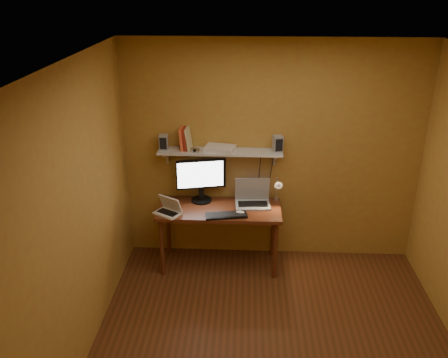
# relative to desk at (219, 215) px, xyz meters

# --- Properties ---
(room) EXTENTS (3.44, 3.24, 2.64)m
(room) POSITION_rel_desk_xyz_m (0.59, -1.28, 0.64)
(room) COLOR #5F3118
(room) RESTS_ON ground
(desk) EXTENTS (1.40, 0.60, 0.75)m
(desk) POSITION_rel_desk_xyz_m (0.00, 0.00, 0.00)
(desk) COLOR #612B17
(desk) RESTS_ON ground
(wall_shelf) EXTENTS (1.40, 0.25, 0.21)m
(wall_shelf) POSITION_rel_desk_xyz_m (0.00, 0.19, 0.69)
(wall_shelf) COLOR silver
(wall_shelf) RESTS_ON room
(monitor) EXTENTS (0.56, 0.29, 0.52)m
(monitor) POSITION_rel_desk_xyz_m (-0.22, 0.18, 0.37)
(monitor) COLOR black
(monitor) RESTS_ON desk
(laptop) EXTENTS (0.41, 0.31, 0.30)m
(laptop) POSITION_rel_desk_xyz_m (0.38, 0.13, 0.16)
(laptop) COLOR #93959B
(laptop) RESTS_ON desk
(netbook) EXTENTS (0.34, 0.31, 0.20)m
(netbook) POSITION_rel_desk_xyz_m (-0.55, -0.15, 0.14)
(netbook) COLOR silver
(netbook) RESTS_ON desk
(keyboard) EXTENTS (0.47, 0.23, 0.02)m
(keyboard) POSITION_rel_desk_xyz_m (0.09, -0.20, 0.10)
(keyboard) COLOR black
(keyboard) RESTS_ON desk
(mouse) EXTENTS (0.12, 0.09, 0.04)m
(mouse) POSITION_rel_desk_xyz_m (0.24, -0.14, 0.10)
(mouse) COLOR silver
(mouse) RESTS_ON desk
(desk_lamp) EXTENTS (0.09, 0.23, 0.38)m
(desk_lamp) POSITION_rel_desk_xyz_m (0.66, 0.13, 0.29)
(desk_lamp) COLOR silver
(desk_lamp) RESTS_ON desk
(speaker_left) EXTENTS (0.10, 0.10, 0.17)m
(speaker_left) POSITION_rel_desk_xyz_m (-0.64, 0.20, 0.80)
(speaker_left) COLOR #93959B
(speaker_left) RESTS_ON wall_shelf
(speaker_right) EXTENTS (0.12, 0.12, 0.18)m
(speaker_right) POSITION_rel_desk_xyz_m (0.64, 0.20, 0.80)
(speaker_right) COLOR #93959B
(speaker_right) RESTS_ON wall_shelf
(books) EXTENTS (0.14, 0.17, 0.25)m
(books) POSITION_rel_desk_xyz_m (-0.39, 0.22, 0.84)
(books) COLOR #F15C36
(books) RESTS_ON wall_shelf
(shelf_camera) EXTENTS (0.10, 0.06, 0.06)m
(shelf_camera) POSITION_rel_desk_xyz_m (-0.27, 0.12, 0.74)
(shelf_camera) COLOR silver
(shelf_camera) RESTS_ON wall_shelf
(router) EXTENTS (0.36, 0.28, 0.05)m
(router) POSITION_rel_desk_xyz_m (-0.00, 0.19, 0.74)
(router) COLOR silver
(router) RESTS_ON wall_shelf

